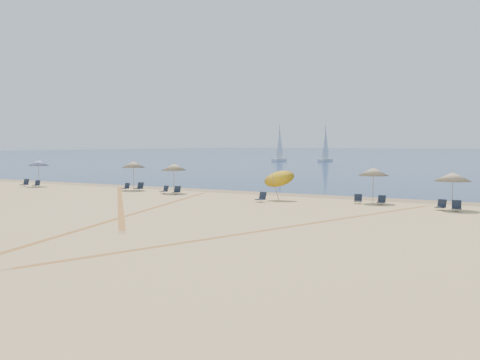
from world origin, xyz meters
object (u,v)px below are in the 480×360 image
Objects in this scene: umbrella_2 at (174,167)px; umbrella_4 at (373,172)px; umbrella_1 at (133,164)px; sailboat_2 at (280,150)px; chair_4 at (165,190)px; chair_6 at (261,198)px; umbrella_0 at (38,163)px; chair_1 at (37,184)px; chair_3 at (139,187)px; chair_5 at (177,191)px; sailboat_0 at (325,150)px; chair_10 at (457,206)px; chair_8 at (381,201)px; umbrella_3 at (278,175)px; chair_7 at (358,199)px; chair_9 at (441,205)px; umbrella_5 at (453,177)px; chair_0 at (25,183)px; chair_2 at (126,187)px.

umbrella_4 is (16.38, 0.73, 0.01)m from umbrella_2.
umbrella_1 is at bearing 172.39° from umbrella_2.
umbrella_1 is 0.31× the size of sailboat_2.
chair_4 is 10.28m from chair_6.
chair_6 is (25.03, -1.95, -1.91)m from umbrella_0.
chair_1 is (0.62, -0.77, -1.93)m from umbrella_0.
chair_5 is at bearing -15.35° from chair_3.
sailboat_0 is at bearing 119.27° from chair_6.
sailboat_0 is (-5.88, 84.03, 2.16)m from chair_1.
chair_10 is 0.09× the size of sailboat_2.
umbrella_4 reaches higher than chair_8.
chair_1 is at bearing -168.50° from umbrella_1.
umbrella_3 reaches higher than chair_8.
umbrella_2 reaches higher than chair_6.
chair_5 is at bearing 179.01° from umbrella_3.
chair_7 is (30.52, 1.25, 0.00)m from chair_1.
chair_9 is (26.14, -1.83, -1.94)m from umbrella_1.
umbrella_4 is 3.47× the size of chair_1.
chair_10 is at bearing -30.07° from chair_7.
umbrella_5 is 3.05× the size of chair_0.
sailboat_0 is at bearing 104.11° from umbrella_2.
umbrella_0 is 0.99× the size of umbrella_3.
umbrella_5 is 36.73m from chair_1.
chair_2 is (-27.03, 0.75, -1.75)m from umbrella_5.
chair_9 reaches higher than chair_7.
chair_1 is 9.76m from chair_2.
umbrella_5 is 93.59m from sailboat_0.
chair_5 is at bearing 163.31° from chair_7.
umbrella_0 is 3.40× the size of chair_7.
umbrella_5 is (26.68, -1.35, -0.20)m from umbrella_1.
chair_1 is at bearing 168.68° from chair_10.
umbrella_4 reaches higher than chair_3.
chair_5 is (4.76, -1.03, -0.03)m from chair_3.
sailboat_2 is at bearing 101.34° from chair_7.
umbrella_1 is 1.04× the size of umbrella_2.
umbrella_0 is at bearing -81.92° from sailboat_2.
umbrella_5 is at bearing -2.89° from umbrella_1.
umbrella_0 is 2.17m from chair_1.
chair_6 is 8.09m from chair_8.
sailboat_0 is (-42.56, 83.34, 0.41)m from umbrella_5.
chair_8 is (21.16, -0.36, -0.04)m from chair_3.
umbrella_2 is (15.50, 0.61, -0.08)m from umbrella_0.
chair_10 is (27.42, -1.50, 0.01)m from chair_2.
chair_6 is (8.73, -1.88, 0.02)m from chair_5.
umbrella_5 is 25.84m from chair_3.
chair_5 is at bearing -74.46° from sailboat_0.
chair_1 reaches higher than chair_4.
chair_4 is at bearing -17.43° from chair_3.
umbrella_2 reaches higher than chair_3.
sailboat_2 reaches higher than chair_2.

